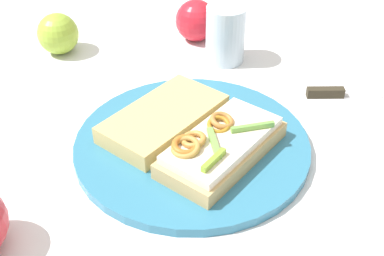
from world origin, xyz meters
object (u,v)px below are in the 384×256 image
at_px(plate, 192,144).
at_px(bread_slice_side, 163,119).
at_px(drinking_glass, 225,34).
at_px(apple_2, 196,20).
at_px(sandwich, 221,145).
at_px(knife, 336,93).
at_px(apple_1, 58,34).

relative_size(plate, bread_slice_side, 1.79).
height_order(plate, drinking_glass, drinking_glass).
xyz_separation_m(plate, apple_2, (0.20, -0.25, 0.03)).
xyz_separation_m(sandwich, apple_2, (0.24, -0.25, 0.01)).
relative_size(sandwich, knife, 1.64).
relative_size(plate, apple_1, 4.39).
distance_m(plate, apple_1, 0.35).
distance_m(drinking_glass, knife, 0.20).
height_order(sandwich, drinking_glass, drinking_glass).
distance_m(plate, sandwich, 0.05).
relative_size(sandwich, apple_2, 2.37).
xyz_separation_m(plate, drinking_glass, (0.11, -0.22, 0.04)).
height_order(bread_slice_side, drinking_glass, drinking_glass).
bearing_deg(knife, plate, -151.26).
xyz_separation_m(apple_1, knife, (-0.43, -0.18, -0.03)).
relative_size(bread_slice_side, apple_2, 2.33).
distance_m(apple_1, drinking_glass, 0.29).
bearing_deg(drinking_glass, apple_1, 34.48).
height_order(apple_1, apple_2, apple_2).
bearing_deg(sandwich, apple_1, -100.00).
height_order(sandwich, apple_1, apple_1).
height_order(bread_slice_side, knife, bread_slice_side).
relative_size(plate, knife, 2.88).
bearing_deg(bread_slice_side, apple_2, -150.20).
xyz_separation_m(bread_slice_side, apple_1, (0.30, -0.06, 0.01)).
relative_size(plate, sandwich, 1.76).
xyz_separation_m(bread_slice_side, drinking_glass, (0.06, -0.22, 0.02)).
bearing_deg(drinking_glass, apple_2, -17.75).
relative_size(apple_1, knife, 0.66).
distance_m(bread_slice_side, knife, 0.27).
xyz_separation_m(sandwich, knife, (-0.04, -0.24, -0.02)).
bearing_deg(knife, bread_slice_side, -160.85).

